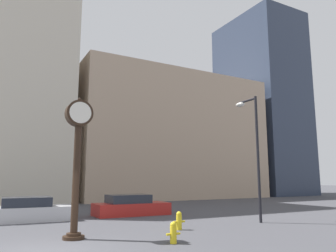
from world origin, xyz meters
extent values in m
cube|color=tan|center=(16.77, 24.00, 6.98)|extent=(21.81, 12.00, 13.96)
cube|color=#2D384C|center=(32.82, 24.00, 12.80)|extent=(8.14, 12.00, 25.60)
cylinder|color=black|center=(1.27, 1.78, 0.06)|extent=(0.78, 0.78, 0.12)
cylinder|color=black|center=(1.27, 1.78, 0.17)|extent=(0.52, 0.52, 0.10)
cylinder|color=black|center=(1.27, 1.78, 2.17)|extent=(0.26, 0.26, 3.89)
cylinder|color=black|center=(1.27, 1.78, 4.61)|extent=(1.00, 0.45, 1.00)
cylinder|color=white|center=(1.27, 1.54, 4.61)|extent=(0.82, 0.02, 0.82)
cylinder|color=white|center=(1.27, 2.01, 4.61)|extent=(0.82, 0.02, 0.82)
sphere|color=black|center=(1.27, 1.78, 5.17)|extent=(0.12, 0.12, 0.12)
cube|color=#BCBCC1|center=(0.47, 7.98, 0.37)|extent=(4.31, 2.10, 0.74)
cube|color=#232833|center=(0.26, 7.99, 0.98)|extent=(2.40, 1.80, 0.47)
cube|color=red|center=(6.14, 8.15, 0.36)|extent=(4.46, 1.97, 0.72)
cube|color=#232833|center=(5.91, 8.15, 0.97)|extent=(2.46, 1.72, 0.50)
cylinder|color=yellow|center=(5.72, 1.83, 0.31)|extent=(0.24, 0.24, 0.61)
sphere|color=yellow|center=(5.72, 1.83, 0.65)|extent=(0.23, 0.23, 0.23)
cylinder|color=yellow|center=(5.52, 1.83, 0.34)|extent=(0.16, 0.08, 0.08)
cylinder|color=yellow|center=(5.91, 1.83, 0.34)|extent=(0.16, 0.08, 0.08)
cylinder|color=yellow|center=(4.01, -0.68, 0.29)|extent=(0.22, 0.22, 0.57)
sphere|color=yellow|center=(4.01, -0.68, 0.61)|extent=(0.21, 0.21, 0.21)
cylinder|color=yellow|center=(3.82, -0.68, 0.31)|extent=(0.15, 0.08, 0.08)
cylinder|color=yellow|center=(4.19, -0.68, 0.31)|extent=(0.15, 0.08, 0.08)
cylinder|color=black|center=(10.45, 1.87, 3.22)|extent=(0.14, 0.14, 6.44)
cylinder|color=black|center=(10.45, 2.47, 6.34)|extent=(0.11, 1.20, 0.11)
ellipsoid|color=silver|center=(10.45, 3.07, 6.24)|extent=(0.36, 0.60, 0.24)
camera|label=1|loc=(-1.64, -10.60, 2.14)|focal=35.00mm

